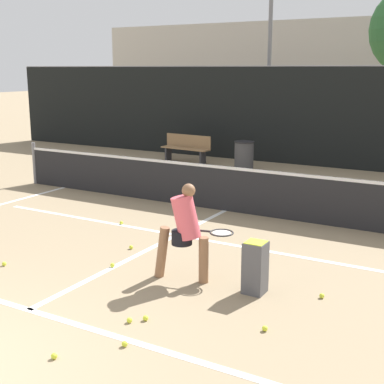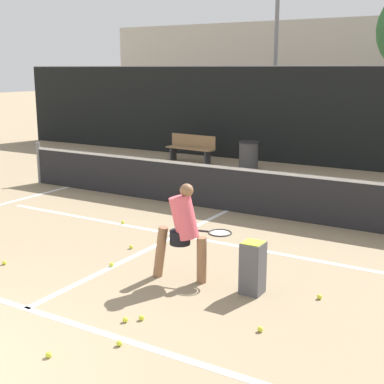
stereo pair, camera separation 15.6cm
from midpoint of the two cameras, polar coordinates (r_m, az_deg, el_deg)
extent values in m
cube|color=white|center=(7.09, -17.63, -11.89)|extent=(11.00, 0.10, 0.01)
cube|color=white|center=(9.62, -2.11, -4.61)|extent=(8.25, 0.10, 0.01)
cube|color=white|center=(9.01, -4.74, -5.90)|extent=(0.10, 5.47, 0.01)
cylinder|color=slate|center=(14.42, -16.76, 2.97)|extent=(0.09, 0.09, 1.07)
cube|color=#232326|center=(11.15, 3.19, 0.36)|extent=(11.00, 0.02, 0.95)
cube|color=white|center=(11.06, 3.22, 2.61)|extent=(11.00, 0.03, 0.06)
cube|color=black|center=(16.64, 12.83, 7.77)|extent=(24.00, 0.06, 2.97)
cylinder|color=slate|center=(16.58, 13.10, 12.95)|extent=(24.00, 0.04, 0.04)
cylinder|color=#8C6042|center=(7.47, 0.64, -7.26)|extent=(0.14, 0.14, 0.65)
cylinder|color=#8C6042|center=(7.66, -3.80, -6.40)|extent=(0.26, 0.18, 0.76)
cylinder|color=black|center=(7.47, -1.69, -4.86)|extent=(0.29, 0.29, 0.20)
cylinder|color=#E55966|center=(7.37, -1.27, -2.71)|extent=(0.43, 0.33, 0.66)
sphere|color=#8C6042|center=(7.26, -0.99, 0.17)|extent=(0.19, 0.19, 0.19)
cylinder|color=#262628|center=(7.61, 0.34, -4.14)|extent=(0.30, 0.09, 0.03)
torus|color=#262628|center=(7.52, 2.58, -4.37)|extent=(0.40, 0.40, 0.02)
cylinder|color=beige|center=(7.52, 2.58, -4.37)|extent=(0.30, 0.30, 0.01)
sphere|color=#D1E033|center=(10.36, -7.97, -3.26)|extent=(0.07, 0.07, 0.07)
sphere|color=#D1E033|center=(6.51, -7.39, -13.41)|extent=(0.07, 0.07, 0.07)
sphere|color=#D1E033|center=(8.67, -19.90, -7.21)|extent=(0.07, 0.07, 0.07)
sphere|color=#D1E033|center=(8.21, -9.02, -7.71)|extent=(0.07, 0.07, 0.07)
sphere|color=#D1E033|center=(8.95, -7.02, -5.86)|extent=(0.07, 0.07, 0.07)
sphere|color=#D1E033|center=(5.94, -15.25, -16.53)|extent=(0.07, 0.07, 0.07)
sphere|color=#D1E033|center=(6.32, 7.06, -14.25)|extent=(0.07, 0.07, 0.07)
sphere|color=#D1E033|center=(6.02, -7.96, -15.75)|extent=(0.07, 0.07, 0.07)
sphere|color=#D1E033|center=(6.53, -5.68, -13.24)|extent=(0.07, 0.07, 0.07)
sphere|color=#D1E033|center=(7.26, 13.08, -10.73)|extent=(0.07, 0.07, 0.07)
cube|color=#4C4C51|center=(7.17, 6.13, -8.03)|extent=(0.28, 0.28, 0.70)
cube|color=#D1E033|center=(7.06, 6.19, -5.53)|extent=(0.25, 0.25, 0.06)
cube|color=olive|center=(17.01, -1.01, 4.66)|extent=(1.72, 0.52, 0.04)
cube|color=olive|center=(17.13, -0.66, 5.43)|extent=(1.69, 0.20, 0.42)
cube|color=#333338|center=(17.45, -2.81, 4.13)|extent=(0.06, 0.32, 0.44)
cube|color=#333338|center=(16.66, 0.88, 3.72)|extent=(0.06, 0.32, 0.44)
cylinder|color=#3F3F42|center=(15.87, 5.29, 3.84)|extent=(0.56, 0.56, 0.79)
cylinder|color=black|center=(15.81, 5.32, 5.34)|extent=(0.59, 0.59, 0.04)
cube|color=maroon|center=(21.39, 6.26, 6.24)|extent=(1.61, 4.23, 0.83)
cube|color=#1E2328|center=(21.13, 6.08, 8.04)|extent=(1.35, 2.54, 0.55)
cylinder|color=black|center=(22.38, 9.36, 6.15)|extent=(0.18, 0.60, 0.60)
cylinder|color=black|center=(19.89, 6.59, 5.39)|extent=(0.18, 0.60, 0.60)
cylinder|color=slate|center=(21.55, 8.10, 15.57)|extent=(0.16, 0.16, 7.83)
camera|label=1|loc=(0.08, -90.51, -0.12)|focal=50.00mm
camera|label=2|loc=(0.08, 89.49, 0.12)|focal=50.00mm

